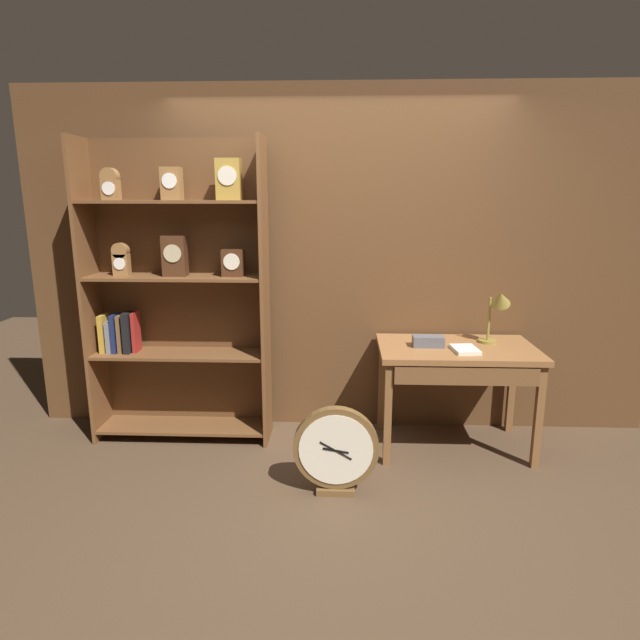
{
  "coord_description": "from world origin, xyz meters",
  "views": [
    {
      "loc": [
        0.03,
        -2.8,
        1.8
      ],
      "look_at": [
        -0.11,
        0.62,
        1.01
      ],
      "focal_mm": 30.15,
      "sensor_mm": 36.0,
      "label": 1
    }
  ],
  "objects_px": {
    "toolbox_small": "(428,341)",
    "bookshelf": "(177,292)",
    "open_repair_manual": "(465,350)",
    "workbench": "(457,360)",
    "desk_lamp": "(498,307)",
    "round_clock_large": "(335,450)"
  },
  "relations": [
    {
      "from": "toolbox_small",
      "to": "bookshelf",
      "type": "bearing_deg",
      "value": 175.98
    },
    {
      "from": "desk_lamp",
      "to": "round_clock_large",
      "type": "xyz_separation_m",
      "value": [
        -1.14,
        -0.75,
        -0.75
      ]
    },
    {
      "from": "toolbox_small",
      "to": "workbench",
      "type": "bearing_deg",
      "value": -4.03
    },
    {
      "from": "workbench",
      "to": "open_repair_manual",
      "type": "height_order",
      "value": "open_repair_manual"
    },
    {
      "from": "workbench",
      "to": "toolbox_small",
      "type": "height_order",
      "value": "toolbox_small"
    },
    {
      "from": "bookshelf",
      "to": "round_clock_large",
      "type": "xyz_separation_m",
      "value": [
        1.17,
        -0.8,
        -0.83
      ]
    },
    {
      "from": "toolbox_small",
      "to": "open_repair_manual",
      "type": "relative_size",
      "value": 0.98
    },
    {
      "from": "workbench",
      "to": "round_clock_large",
      "type": "relative_size",
      "value": 1.95
    },
    {
      "from": "open_repair_manual",
      "to": "bookshelf",
      "type": "bearing_deg",
      "value": 167.61
    },
    {
      "from": "workbench",
      "to": "desk_lamp",
      "type": "distance_m",
      "value": 0.48
    },
    {
      "from": "toolbox_small",
      "to": "round_clock_large",
      "type": "xyz_separation_m",
      "value": [
        -0.64,
        -0.67,
        -0.51
      ]
    },
    {
      "from": "desk_lamp",
      "to": "bookshelf",
      "type": "bearing_deg",
      "value": 178.96
    },
    {
      "from": "bookshelf",
      "to": "toolbox_small",
      "type": "distance_m",
      "value": 1.85
    },
    {
      "from": "desk_lamp",
      "to": "round_clock_large",
      "type": "bearing_deg",
      "value": -146.45
    },
    {
      "from": "round_clock_large",
      "to": "bookshelf",
      "type": "bearing_deg",
      "value": 145.88
    },
    {
      "from": "toolbox_small",
      "to": "round_clock_large",
      "type": "bearing_deg",
      "value": -133.9
    },
    {
      "from": "bookshelf",
      "to": "round_clock_large",
      "type": "relative_size",
      "value": 3.89
    },
    {
      "from": "desk_lamp",
      "to": "open_repair_manual",
      "type": "bearing_deg",
      "value": -142.67
    },
    {
      "from": "bookshelf",
      "to": "open_repair_manual",
      "type": "bearing_deg",
      "value": -6.66
    },
    {
      "from": "desk_lamp",
      "to": "open_repair_manual",
      "type": "xyz_separation_m",
      "value": [
        -0.26,
        -0.2,
        -0.26
      ]
    },
    {
      "from": "workbench",
      "to": "open_repair_manual",
      "type": "xyz_separation_m",
      "value": [
        0.03,
        -0.1,
        0.11
      ]
    },
    {
      "from": "round_clock_large",
      "to": "workbench",
      "type": "bearing_deg",
      "value": 37.57
    }
  ]
}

